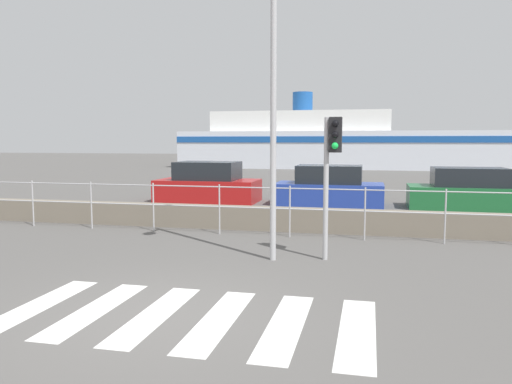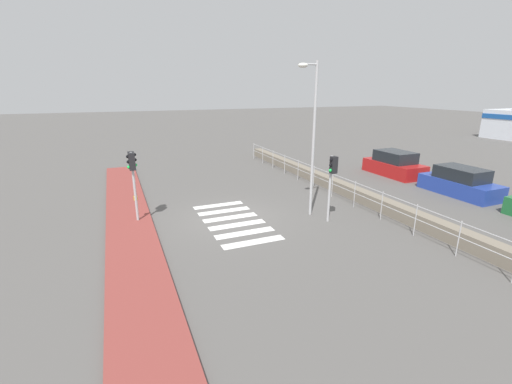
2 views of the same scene
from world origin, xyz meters
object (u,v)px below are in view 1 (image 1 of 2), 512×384
Objects in this scene: traffic_light_far at (332,156)px; ferry_boat at (331,144)px; parked_car_red at (208,185)px; streetlamp at (272,56)px; parked_car_blue at (329,188)px; parked_car_green at (468,191)px.

traffic_light_far is 0.10× the size of ferry_boat.
ferry_boat is at bearing 84.30° from parked_car_red.
ferry_boat is (-1.61, 36.02, -1.85)m from streetlamp.
parked_car_blue is at bearing -85.76° from ferry_boat.
streetlamp reaches higher than parked_car_red.
ferry_boat is at bearing 94.38° from traffic_light_far.
parked_car_green is (9.50, 0.00, -0.05)m from parked_car_red.
streetlamp is 1.60× the size of parked_car_green.
traffic_light_far is at bearing -85.62° from ferry_boat.
ferry_boat reaches higher than streetlamp.
parked_car_red is at bearing -95.70° from ferry_boat.
ferry_boat is 27.10m from parked_car_blue.
ferry_boat is 27.87m from parked_car_green.
parked_car_green is (4.08, 8.65, -1.46)m from traffic_light_far.
traffic_light_far is 8.80m from parked_car_blue.
ferry_boat is 27.16m from parked_car_red.
parked_car_green is at bearing 60.09° from streetlamp.
parked_car_green is at bearing 0.00° from parked_car_blue.
parked_car_blue is 4.81m from parked_car_green.
ferry_boat reaches higher than parked_car_blue.
parked_car_red is at bearing 122.07° from traffic_light_far.
traffic_light_far is 9.68m from parked_car_green.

